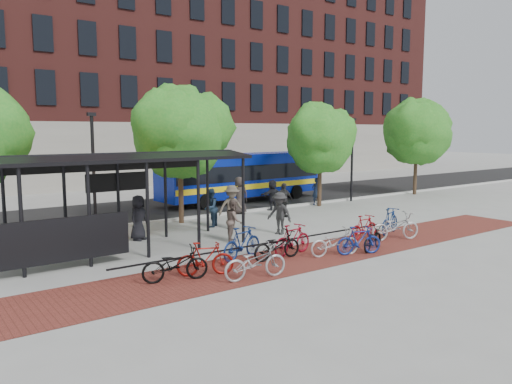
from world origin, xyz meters
TOP-DOWN VIEW (x-y plane):
  - ground at (0.00, 0.00)m, footprint 160.00×160.00m
  - asphalt_street at (0.00, 8.00)m, footprint 160.00×8.00m
  - curb at (0.00, 4.00)m, footprint 160.00×0.25m
  - brick_strip at (-2.00, -5.00)m, footprint 24.00×3.00m
  - bike_rack_rail at (-3.30, -4.10)m, footprint 12.00×0.05m
  - building_brick at (10.00, 26.00)m, footprint 55.00×14.00m
  - bus_shelter at (-8.13, -0.48)m, footprint 10.60×3.07m
  - tree_b at (-2.90, 3.35)m, footprint 5.15×4.20m
  - tree_c at (6.09, 3.35)m, footprint 4.66×3.80m
  - tree_d at (15.10, 3.35)m, footprint 5.39×4.40m
  - lamp_post_left at (-7.00, 3.60)m, footprint 0.35×0.20m
  - lamp_post_right at (9.00, 3.60)m, footprint 0.35×0.20m
  - bus at (3.43, 7.48)m, footprint 11.05×3.05m
  - bike_0 at (-7.54, -4.89)m, footprint 2.05×1.14m
  - bike_1 at (-6.55, -4.92)m, footprint 1.79×1.14m
  - bike_2 at (-5.54, -6.10)m, footprint 2.09×1.00m
  - bike_3 at (-4.55, -3.99)m, footprint 1.97×1.00m
  - bike_4 at (-3.61, -4.72)m, footprint 1.91×0.72m
  - bike_5 at (-2.78, -4.56)m, footprint 1.91×0.80m
  - bike_6 at (-1.68, -5.54)m, footprint 1.97×1.13m
  - bike_7 at (-0.85, -5.90)m, footprint 1.76×1.06m
  - bike_8 at (0.04, -5.76)m, footprint 1.78×1.15m
  - bike_9 at (1.18, -4.35)m, footprint 1.71×0.62m
  - bike_10 at (2.07, -5.18)m, footprint 2.27×1.36m
  - bike_11 at (2.94, -4.23)m, footprint 1.92×1.12m
  - pedestrian_0 at (-6.16, 0.96)m, footprint 1.06×0.95m
  - pedestrian_2 at (-2.41, 1.60)m, footprint 1.08×1.06m
  - pedestrian_3 at (-1.86, 0.67)m, footprint 1.40×1.01m
  - pedestrian_4 at (1.90, 1.63)m, footprint 1.09×0.64m
  - pedestrian_5 at (2.90, 3.80)m, footprint 1.62×0.86m
  - pedestrian_6 at (0.71, 3.80)m, footprint 1.06×0.79m
  - pedestrian_7 at (6.20, 3.80)m, footprint 0.61×0.43m
  - pedestrian_8 at (-3.21, -1.50)m, footprint 0.98×1.03m
  - pedestrian_9 at (-0.89, -1.50)m, footprint 0.98×1.30m

SIDE VIEW (x-z plane):
  - ground at x=0.00m, z-range 0.00..0.00m
  - bike_rack_rail at x=-3.30m, z-range -0.47..0.47m
  - brick_strip at x=-2.00m, z-range 0.00..0.01m
  - asphalt_street at x=0.00m, z-range 0.00..0.01m
  - curb at x=0.00m, z-range 0.00..0.12m
  - bike_8 at x=0.04m, z-range 0.00..0.88m
  - bike_6 at x=-1.68m, z-range 0.00..0.98m
  - bike_4 at x=-3.61m, z-range 0.00..0.99m
  - bike_9 at x=1.18m, z-range 0.00..1.01m
  - bike_7 at x=-0.85m, z-range 0.00..1.02m
  - bike_0 at x=-7.54m, z-range 0.00..1.02m
  - bike_1 at x=-6.55m, z-range 0.00..1.05m
  - bike_2 at x=-5.54m, z-range 0.00..1.06m
  - bike_11 at x=2.94m, z-range 0.00..1.11m
  - bike_5 at x=-2.78m, z-range 0.00..1.11m
  - bike_10 at x=2.07m, z-range 0.00..1.13m
  - bike_3 at x=-4.55m, z-range 0.00..1.14m
  - pedestrian_7 at x=6.20m, z-range 0.00..1.60m
  - pedestrian_5 at x=2.90m, z-range 0.00..1.67m
  - pedestrian_8 at x=-3.21m, z-range 0.00..1.67m
  - pedestrian_4 at x=1.90m, z-range 0.00..1.75m
  - pedestrian_2 at x=-2.41m, z-range 0.00..1.76m
  - pedestrian_9 at x=-0.89m, z-range 0.00..1.79m
  - pedestrian_0 at x=-6.16m, z-range 0.00..1.82m
  - pedestrian_3 at x=-1.86m, z-range 0.00..1.96m
  - pedestrian_6 at x=0.71m, z-range 0.00..1.97m
  - bus at x=3.43m, z-range 0.22..3.17m
  - lamp_post_left at x=-7.00m, z-range 0.18..5.31m
  - lamp_post_right at x=9.00m, z-range 0.18..5.31m
  - bus_shelter at x=-8.13m, z-range 1.20..4.80m
  - tree_c at x=6.09m, z-range 1.09..7.02m
  - tree_b at x=-2.90m, z-range 1.22..7.69m
  - tree_d at x=15.10m, z-range 1.19..7.74m
  - building_brick at x=10.00m, z-range 0.00..20.00m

